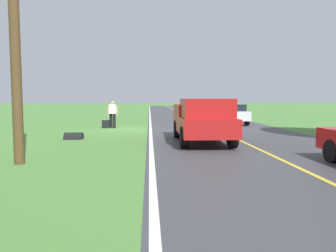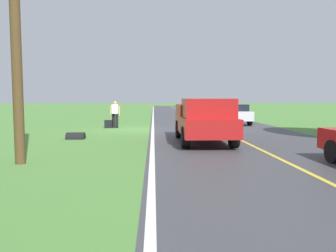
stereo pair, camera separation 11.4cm
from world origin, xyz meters
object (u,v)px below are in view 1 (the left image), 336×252
at_px(hitchhiker_walking, 113,112).
at_px(suitcase_carried, 106,124).
at_px(sedan_near_oncoming, 230,113).
at_px(utility_pole_roadside, 14,4).
at_px(pickup_truck_passing, 203,119).

bearing_deg(hitchhiker_walking, suitcase_carried, 13.52).
relative_size(hitchhiker_walking, sedan_near_oncoming, 0.39).
height_order(hitchhiker_walking, utility_pole_roadside, utility_pole_roadside).
xyz_separation_m(hitchhiker_walking, pickup_truck_passing, (-4.46, 7.11, -0.01)).
bearing_deg(utility_pole_roadside, sedan_near_oncoming, -123.76).
xyz_separation_m(suitcase_carried, utility_pole_roadside, (0.96, 11.18, 4.11)).
height_order(pickup_truck_passing, utility_pole_roadside, utility_pole_roadside).
height_order(suitcase_carried, sedan_near_oncoming, sedan_near_oncoming).
height_order(pickup_truck_passing, sedan_near_oncoming, pickup_truck_passing).
relative_size(hitchhiker_walking, pickup_truck_passing, 0.32).
xyz_separation_m(hitchhiker_walking, utility_pole_roadside, (1.37, 11.28, 3.38)).
height_order(hitchhiker_walking, suitcase_carried, hitchhiker_walking).
height_order(suitcase_carried, utility_pole_roadside, utility_pole_roadside).
xyz_separation_m(pickup_truck_passing, sedan_near_oncoming, (-3.59, -9.94, -0.21)).
relative_size(pickup_truck_passing, utility_pole_roadside, 0.62).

